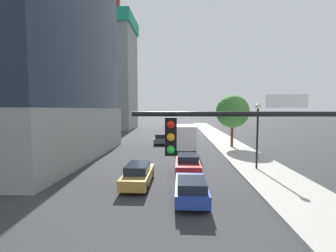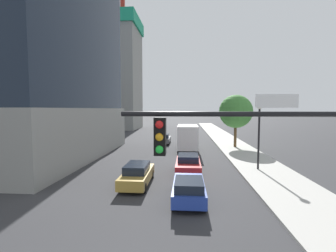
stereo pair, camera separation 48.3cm
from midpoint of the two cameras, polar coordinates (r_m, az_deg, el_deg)
sidewalk at (r=25.84m, az=18.22°, el=-7.45°), size 4.51×120.00×0.15m
construction_building at (r=64.69m, az=-14.92°, el=13.28°), size 14.93×21.70×37.11m
traffic_light_pole at (r=7.05m, az=23.35°, el=-6.13°), size 6.59×0.48×5.54m
street_lamp at (r=20.92m, az=20.27°, el=-0.01°), size 0.44×0.44×5.46m
street_tree at (r=32.32m, az=14.94°, el=3.42°), size 4.37×4.37×6.90m
car_gold at (r=16.50m, az=-8.14°, el=-11.53°), size 1.72×4.62×1.47m
car_red at (r=19.22m, az=4.08°, el=-9.12°), size 1.93×4.32×1.49m
car_blue at (r=13.69m, az=4.57°, el=-14.80°), size 1.77×4.30×1.44m
car_gray at (r=35.04m, az=-2.14°, el=-3.12°), size 1.76×4.30×1.49m
box_truck at (r=28.84m, az=3.71°, el=-2.63°), size 2.35×6.88×3.23m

